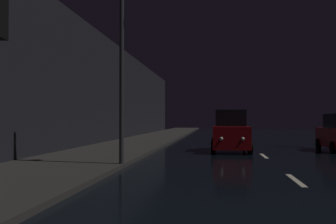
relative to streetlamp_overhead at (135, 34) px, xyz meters
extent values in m
cube|color=black|center=(4.99, 14.44, -4.68)|extent=(27.51, 84.00, 0.02)
cube|color=#33302D|center=(-2.57, 14.44, -4.59)|extent=(4.40, 84.00, 0.15)
cube|color=black|center=(-5.17, 10.94, -0.94)|extent=(0.80, 63.00, 7.46)
cube|color=beige|center=(4.99, -1.96, -4.66)|extent=(0.16, 2.20, 0.01)
cube|color=beige|center=(4.99, 4.90, -4.66)|extent=(0.16, 2.20, 0.01)
cube|color=beige|center=(4.99, 12.87, -4.66)|extent=(0.16, 2.20, 0.01)
cube|color=beige|center=(4.99, 18.13, -4.66)|extent=(0.16, 2.20, 0.01)
cube|color=beige|center=(4.99, 26.70, -4.66)|extent=(0.16, 2.20, 0.01)
cylinder|color=#2D2D30|center=(-0.47, 0.00, -1.19)|extent=(0.16, 0.16, 6.95)
cube|color=maroon|center=(3.55, 7.24, -3.89)|extent=(1.81, 4.23, 1.11)
cube|color=black|center=(3.55, 7.39, -2.91)|extent=(1.54, 2.12, 0.85)
cylinder|color=black|center=(4.44, 5.76, -4.35)|extent=(0.22, 0.64, 0.64)
cylinder|color=black|center=(2.67, 5.76, -4.35)|extent=(0.22, 0.64, 0.64)
cylinder|color=black|center=(4.44, 8.72, -4.35)|extent=(0.22, 0.64, 0.64)
cylinder|color=black|center=(2.67, 8.72, -4.35)|extent=(0.22, 0.64, 0.64)
sphere|color=white|center=(4.05, 5.17, -3.89)|extent=(0.18, 0.18, 0.18)
sphere|color=white|center=(3.06, 5.17, -3.89)|extent=(0.18, 0.18, 0.18)
sphere|color=red|center=(4.05, 9.32, -3.89)|extent=(0.18, 0.18, 0.18)
sphere|color=red|center=(3.06, 9.32, -3.89)|extent=(0.18, 0.18, 0.18)
cylinder|color=black|center=(8.63, 9.64, -4.37)|extent=(0.20, 0.59, 0.59)
cylinder|color=black|center=(8.63, 6.94, -4.37)|extent=(0.20, 0.59, 0.59)
sphere|color=slate|center=(8.99, 10.19, -3.96)|extent=(0.17, 0.17, 0.17)
camera|label=1|loc=(2.81, -12.66, -2.98)|focal=39.84mm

